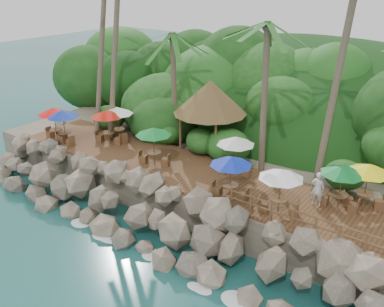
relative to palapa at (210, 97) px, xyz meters
The scene contains 11 objects.
ground 11.36m from the palapa, 82.67° to the right, with size 140.00×140.00×0.00m, color #19514F.
land_base 7.99m from the palapa, 78.82° to the left, with size 32.00×25.20×2.10m, color gray.
jungle_hill 15.02m from the palapa, 84.84° to the left, with size 44.80×28.00×15.40m, color #143811.
seawall 9.07m from the palapa, 80.79° to the right, with size 29.00×4.00×2.30m, color gray, non-canonical shape.
terrace 5.30m from the palapa, 71.34° to the right, with size 26.00×5.00×0.20m, color brown.
jungle_foliage 7.95m from the palapa, 76.78° to the left, with size 44.00×16.00×12.00m, color #143811, non-canonical shape.
foam_line 11.09m from the palapa, 82.44° to the right, with size 25.20×0.80×0.06m.
palapa is the anchor object (origin of this frame).
dining_clusters 4.24m from the palapa, 81.67° to the right, with size 22.45×5.42×2.40m.
railing 11.45m from the palapa, 33.06° to the right, with size 8.30×0.10×1.00m.
waiter 9.76m from the palapa, 20.54° to the right, with size 0.68×0.45×1.86m, color silver.
Camera 1 is at (13.93, -12.96, 13.38)m, focal length 40.49 mm.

